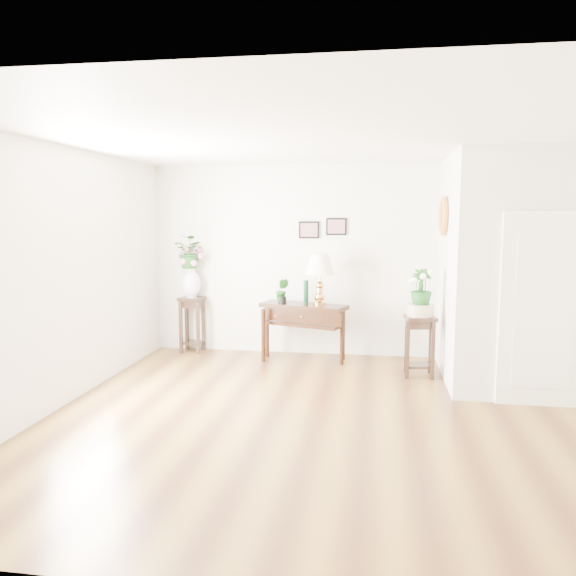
% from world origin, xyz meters
% --- Properties ---
extents(floor, '(6.00, 5.50, 0.02)m').
position_xyz_m(floor, '(0.00, 0.00, 0.00)').
color(floor, brown).
rests_on(floor, ground).
extents(ceiling, '(6.00, 5.50, 0.02)m').
position_xyz_m(ceiling, '(0.00, 0.00, 2.80)').
color(ceiling, white).
rests_on(ceiling, ground).
extents(wall_back, '(6.00, 0.02, 2.80)m').
position_xyz_m(wall_back, '(0.00, 2.75, 1.40)').
color(wall_back, silver).
rests_on(wall_back, ground).
extents(wall_front, '(6.00, 0.02, 2.80)m').
position_xyz_m(wall_front, '(0.00, -2.75, 1.40)').
color(wall_front, silver).
rests_on(wall_front, ground).
extents(wall_left, '(0.02, 5.50, 2.80)m').
position_xyz_m(wall_left, '(-3.00, 0.00, 1.40)').
color(wall_left, silver).
rests_on(wall_left, ground).
extents(partition, '(1.80, 1.95, 2.80)m').
position_xyz_m(partition, '(2.10, 1.77, 1.40)').
color(partition, silver).
rests_on(partition, floor).
extents(door, '(0.90, 0.05, 2.10)m').
position_xyz_m(door, '(2.10, 0.78, 1.05)').
color(door, white).
rests_on(door, floor).
extents(art_print_left, '(0.30, 0.02, 0.25)m').
position_xyz_m(art_print_left, '(-0.65, 2.73, 1.85)').
color(art_print_left, black).
rests_on(art_print_left, wall_back).
extents(art_print_right, '(0.30, 0.02, 0.25)m').
position_xyz_m(art_print_right, '(-0.25, 2.73, 1.90)').
color(art_print_right, black).
rests_on(art_print_right, wall_back).
extents(wall_ornament, '(0.07, 0.51, 0.51)m').
position_xyz_m(wall_ornament, '(1.16, 1.90, 2.05)').
color(wall_ornament, '#C7732F').
rests_on(wall_ornament, partition).
extents(console_table, '(1.29, 0.77, 0.82)m').
position_xyz_m(console_table, '(-0.67, 2.29, 0.41)').
color(console_table, black).
rests_on(console_table, floor).
extents(table_lamp, '(0.48, 0.48, 0.73)m').
position_xyz_m(table_lamp, '(-0.44, 2.29, 1.17)').
color(table_lamp, '#D7984D').
rests_on(table_lamp, console_table).
extents(green_vase, '(0.07, 0.07, 0.34)m').
position_xyz_m(green_vase, '(-0.64, 2.29, 0.99)').
color(green_vase, black).
rests_on(green_vase, console_table).
extents(potted_plant, '(0.19, 0.16, 0.34)m').
position_xyz_m(potted_plant, '(-0.98, 2.29, 0.99)').
color(potted_plant, '#164B16').
rests_on(potted_plant, console_table).
extents(plant_stand_a, '(0.38, 0.38, 0.84)m').
position_xyz_m(plant_stand_a, '(-2.41, 2.57, 0.42)').
color(plant_stand_a, black).
rests_on(plant_stand_a, floor).
extents(porcelain_vase, '(0.33, 0.33, 0.49)m').
position_xyz_m(porcelain_vase, '(-2.41, 2.57, 1.06)').
color(porcelain_vase, white).
rests_on(porcelain_vase, plant_stand_a).
extents(lily_arrangement, '(0.57, 0.54, 0.51)m').
position_xyz_m(lily_arrangement, '(-2.41, 2.57, 1.49)').
color(lily_arrangement, '#164B16').
rests_on(lily_arrangement, porcelain_vase).
extents(plant_stand_b, '(0.42, 0.42, 0.79)m').
position_xyz_m(plant_stand_b, '(0.90, 1.75, 0.39)').
color(plant_stand_b, black).
rests_on(plant_stand_b, floor).
extents(ceramic_bowl, '(0.42, 0.42, 0.15)m').
position_xyz_m(ceramic_bowl, '(0.90, 1.75, 0.87)').
color(ceramic_bowl, '#B8AB8F').
rests_on(ceramic_bowl, plant_stand_b).
extents(narcissus, '(0.30, 0.30, 0.48)m').
position_xyz_m(narcissus, '(0.90, 1.75, 1.15)').
color(narcissus, '#164B16').
rests_on(narcissus, ceramic_bowl).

